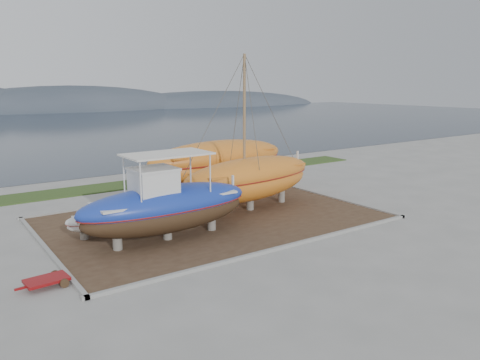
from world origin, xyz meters
TOP-DOWN VIEW (x-y plane):
  - ground at (0.00, 0.00)m, footprint 140.00×140.00m
  - dirt_patch at (0.00, 4.00)m, footprint 18.00×12.00m
  - curb_frame at (0.00, 4.00)m, footprint 18.60×12.60m
  - grass_strip at (0.00, 15.50)m, footprint 44.00×3.00m
  - sea at (0.00, 70.00)m, footprint 260.00×100.00m
  - blue_caique at (-3.80, 2.12)m, footprint 8.98×2.92m
  - white_dinghy at (-5.93, 4.45)m, footprint 4.33×1.80m
  - orange_sailboat at (2.81, 4.23)m, footprint 10.08×4.16m
  - orange_bare_hull at (3.62, 9.08)m, footprint 11.20×4.06m
  - red_trailer at (-10.01, -0.13)m, footprint 2.42×1.35m

SIDE VIEW (x-z plane):
  - ground at x=0.00m, z-range 0.00..0.00m
  - sea at x=0.00m, z-range -0.02..0.02m
  - dirt_patch at x=0.00m, z-range 0.00..0.06m
  - grass_strip at x=0.00m, z-range 0.00..0.08m
  - curb_frame at x=0.00m, z-range 0.00..0.15m
  - red_trailer at x=-10.01m, z-range 0.00..0.33m
  - white_dinghy at x=-5.93m, z-range 0.06..1.34m
  - orange_bare_hull at x=3.62m, z-range 0.06..3.67m
  - blue_caique at x=-3.80m, z-range 0.06..4.36m
  - orange_sailboat at x=2.81m, z-range 0.06..9.28m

